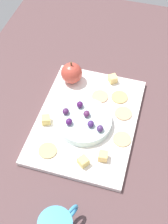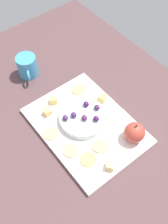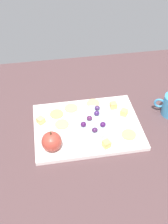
% 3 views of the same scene
% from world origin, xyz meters
% --- Properties ---
extents(table, '(1.22, 0.88, 0.04)m').
position_xyz_m(table, '(0.00, 0.00, 0.02)').
color(table, '#53393B').
rests_on(table, ground).
extents(platter, '(0.37, 0.27, 0.01)m').
position_xyz_m(platter, '(0.01, -0.03, 0.05)').
color(platter, white).
rests_on(platter, table).
extents(serving_dish, '(0.15, 0.15, 0.02)m').
position_xyz_m(serving_dish, '(0.03, -0.03, 0.07)').
color(serving_dish, silver).
rests_on(serving_dish, platter).
extents(apple_whole, '(0.06, 0.06, 0.06)m').
position_xyz_m(apple_whole, '(-0.12, -0.11, 0.09)').
color(apple_whole, '#B84234').
rests_on(apple_whole, platter).
extents(apple_stem, '(0.01, 0.01, 0.01)m').
position_xyz_m(apple_stem, '(-0.12, -0.11, 0.13)').
color(apple_stem, brown).
rests_on(apple_stem, apple_whole).
extents(cheese_cube_0, '(0.03, 0.03, 0.02)m').
position_xyz_m(cheese_cube_0, '(0.15, -0.00, 0.07)').
color(cheese_cube_0, '#E8CB6A').
rests_on(cheese_cube_0, platter).
extents(cheese_cube_1, '(0.03, 0.03, 0.02)m').
position_xyz_m(cheese_cube_1, '(0.05, -0.13, 0.07)').
color(cheese_cube_1, '#E5C866').
rests_on(cheese_cube_1, platter).
extents(cheese_cube_2, '(0.02, 0.02, 0.02)m').
position_xyz_m(cheese_cube_2, '(0.12, 0.04, 0.07)').
color(cheese_cube_2, '#F3C36B').
rests_on(cheese_cube_2, platter).
extents(cheese_cube_3, '(0.03, 0.03, 0.02)m').
position_xyz_m(cheese_cube_3, '(-0.15, 0.01, 0.07)').
color(cheese_cube_3, '#F3CD77').
rests_on(cheese_cube_3, platter).
extents(cracker_0, '(0.05, 0.05, 0.00)m').
position_xyz_m(cracker_0, '(0.05, 0.08, 0.06)').
color(cracker_0, tan).
rests_on(cracker_0, platter).
extents(cracker_1, '(0.05, 0.05, 0.00)m').
position_xyz_m(cracker_1, '(0.14, -0.10, 0.06)').
color(cracker_1, tan).
rests_on(cracker_1, platter).
extents(cracker_2, '(0.05, 0.05, 0.00)m').
position_xyz_m(cracker_2, '(-0.08, -0.01, 0.06)').
color(cracker_2, tan).
rests_on(cracker_2, platter).
extents(cracker_3, '(0.05, 0.05, 0.00)m').
position_xyz_m(cracker_3, '(-0.09, 0.04, 0.06)').
color(cracker_3, tan).
rests_on(cracker_3, platter).
extents(cracker_4, '(0.05, 0.05, 0.00)m').
position_xyz_m(cracker_4, '(-0.03, 0.07, 0.06)').
color(cracker_4, tan).
rests_on(cracker_4, platter).
extents(grape_0, '(0.02, 0.02, 0.02)m').
position_xyz_m(grape_0, '(0.06, -0.07, 0.09)').
color(grape_0, '#431756').
rests_on(grape_0, serving_dish).
extents(grape_1, '(0.02, 0.02, 0.02)m').
position_xyz_m(grape_1, '(-0.01, -0.06, 0.09)').
color(grape_1, '#451750').
rests_on(grape_1, serving_dish).
extents(grape_2, '(0.02, 0.02, 0.02)m').
position_xyz_m(grape_2, '(0.06, 0.02, 0.09)').
color(grape_2, '#452B5E').
rests_on(grape_2, serving_dish).
extents(grape_3, '(0.02, 0.02, 0.02)m').
position_xyz_m(grape_3, '(0.03, -0.09, 0.09)').
color(grape_3, '#46204E').
rests_on(grape_3, serving_dish).
extents(grape_4, '(0.02, 0.02, 0.02)m').
position_xyz_m(grape_4, '(0.02, -0.03, 0.09)').
color(grape_4, '#54234D').
rests_on(grape_4, serving_dish).
extents(grape_5, '(0.02, 0.02, 0.02)m').
position_xyz_m(grape_5, '(0.05, -0.01, 0.09)').
color(grape_5, '#412362').
rests_on(grape_5, serving_dish).
extents(cup, '(0.10, 0.07, 0.08)m').
position_xyz_m(cup, '(0.33, -0.01, 0.08)').
color(cup, '#3E91C3').
rests_on(cup, table).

